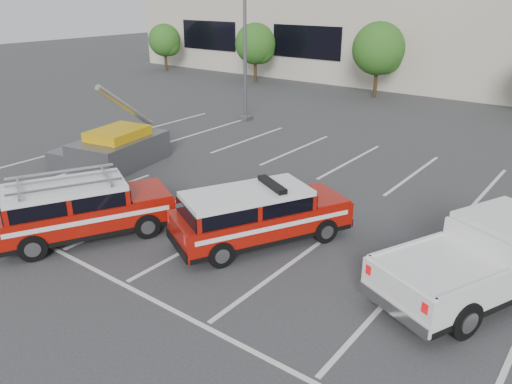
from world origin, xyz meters
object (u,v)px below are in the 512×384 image
at_px(fire_chief_suv, 259,219).
at_px(tree_left, 257,45).
at_px(tree_far_left, 166,41).
at_px(ladder_suv, 82,213).
at_px(tree_mid_left, 380,51).
at_px(white_pickup, 490,263).
at_px(utility_rig, 116,149).
at_px(light_pole_left, 245,21).
at_px(convention_building, 506,19).

bearing_deg(fire_chief_suv, tree_left, 154.53).
relative_size(tree_far_left, fire_chief_suv, 0.77).
relative_size(tree_far_left, ladder_suv, 0.79).
xyz_separation_m(tree_mid_left, white_pickup, (11.96, -19.77, -2.32)).
height_order(white_pickup, ladder_suv, ladder_suv).
bearing_deg(white_pickup, tree_mid_left, 144.70).
xyz_separation_m(tree_left, utility_rig, (7.52, -19.25, -2.10)).
bearing_deg(ladder_suv, fire_chief_suv, 60.68).
height_order(tree_far_left, light_pole_left, light_pole_left).
relative_size(ladder_suv, utility_rig, 1.17).
height_order(light_pole_left, fire_chief_suv, light_pole_left).
height_order(tree_far_left, utility_rig, tree_far_left).
distance_m(tree_mid_left, utility_rig, 19.55).
relative_size(fire_chief_suv, utility_rig, 1.20).
bearing_deg(tree_left, ladder_suv, -63.37).
xyz_separation_m(white_pickup, utility_rig, (-14.44, 0.52, -0.04)).
distance_m(tree_far_left, ladder_suv, 32.52).
height_order(ladder_suv, utility_rig, utility_rig).
height_order(tree_left, white_pickup, tree_left).
xyz_separation_m(convention_building, utility_rig, (-7.57, -29.07, -4.04)).
bearing_deg(tree_far_left, ladder_suv, -47.39).
xyz_separation_m(tree_far_left, white_pickup, (31.96, -19.77, -1.78)).
relative_size(convention_building, light_pole_left, 5.86).
bearing_deg(convention_building, tree_far_left, -158.63).
xyz_separation_m(tree_left, light_pole_left, (6.91, -10.05, 2.41)).
distance_m(tree_mid_left, white_pickup, 23.22).
distance_m(tree_left, light_pole_left, 12.43).
relative_size(tree_left, white_pickup, 0.71).
xyz_separation_m(tree_left, ladder_suv, (11.99, -23.90, -2.02)).
bearing_deg(white_pickup, fire_chief_suv, -143.50).
xyz_separation_m(tree_far_left, fire_chief_suv, (26.18, -21.10, -1.79)).
xyz_separation_m(tree_far_left, ladder_suv, (21.99, -23.90, -1.75)).
bearing_deg(utility_rig, convention_building, 65.00).
height_order(tree_far_left, ladder_suv, tree_far_left).
relative_size(fire_chief_suv, ladder_suv, 1.03).
distance_m(tree_left, tree_mid_left, 10.00).
relative_size(tree_far_left, tree_left, 0.90).
distance_m(tree_far_left, tree_mid_left, 20.01).
height_order(tree_far_left, tree_left, tree_left).
relative_size(light_pole_left, white_pickup, 1.65).
bearing_deg(light_pole_left, ladder_suv, -69.87).
bearing_deg(tree_left, convention_building, 33.05).
bearing_deg(utility_rig, tree_far_left, 121.91).
xyz_separation_m(light_pole_left, white_pickup, (15.05, -9.72, -4.47)).
relative_size(light_pole_left, ladder_suv, 2.02).
bearing_deg(fire_chief_suv, tree_mid_left, 133.37).
height_order(light_pole_left, ladder_suv, light_pole_left).
bearing_deg(utility_rig, fire_chief_suv, -22.47).
bearing_deg(light_pole_left, fire_chief_suv, -50.01).
relative_size(tree_far_left, utility_rig, 0.92).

